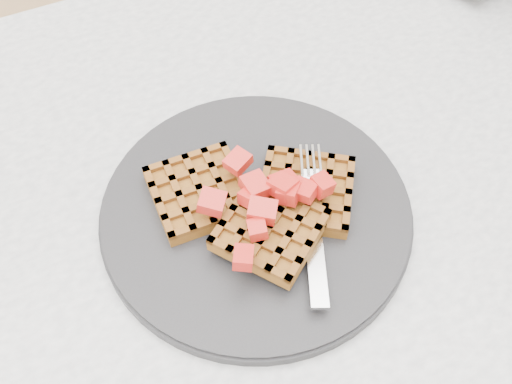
# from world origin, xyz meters

# --- Properties ---
(ground) EXTENTS (4.00, 4.00, 0.00)m
(ground) POSITION_xyz_m (0.00, 0.00, 0.00)
(ground) COLOR tan
(ground) RESTS_ON ground
(table) EXTENTS (1.20, 0.80, 0.75)m
(table) POSITION_xyz_m (0.00, 0.00, 0.64)
(table) COLOR silver
(table) RESTS_ON ground
(plate) EXTENTS (0.31, 0.31, 0.02)m
(plate) POSITION_xyz_m (-0.12, -0.03, 0.76)
(plate) COLOR black
(plate) RESTS_ON table
(waffles) EXTENTS (0.21, 0.18, 0.03)m
(waffles) POSITION_xyz_m (-0.12, -0.04, 0.78)
(waffles) COLOR brown
(waffles) RESTS_ON plate
(strawberry_pile) EXTENTS (0.15, 0.15, 0.02)m
(strawberry_pile) POSITION_xyz_m (-0.12, -0.03, 0.80)
(strawberry_pile) COLOR #A30300
(strawberry_pile) RESTS_ON waffles
(fork) EXTENTS (0.10, 0.17, 0.02)m
(fork) POSITION_xyz_m (-0.08, -0.07, 0.77)
(fork) COLOR silver
(fork) RESTS_ON plate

